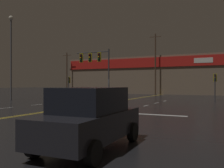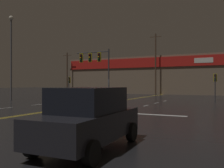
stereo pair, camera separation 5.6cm
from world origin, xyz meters
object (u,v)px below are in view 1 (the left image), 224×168
(traffic_signal_corner_northwest, at_px, (69,82))
(traffic_signal_corner_northeast, at_px, (215,81))
(streetlight_far_right, at_px, (11,47))
(traffic_signal_median, at_px, (95,61))
(parked_car, at_px, (90,118))

(traffic_signal_corner_northwest, bearing_deg, traffic_signal_corner_northeast, 1.11)
(traffic_signal_corner_northeast, xyz_separation_m, traffic_signal_corner_northwest, (-21.43, -0.41, -0.11))
(traffic_signal_corner_northeast, height_order, streetlight_far_right, streetlight_far_right)
(traffic_signal_median, height_order, traffic_signal_corner_northeast, traffic_signal_median)
(streetlight_far_right, xyz_separation_m, parked_car, (21.20, -16.21, -5.74))
(traffic_signal_corner_northeast, relative_size, parked_car, 0.75)
(traffic_signal_median, relative_size, streetlight_far_right, 0.53)
(traffic_signal_corner_northeast, relative_size, traffic_signal_corner_northwest, 1.04)
(parked_car, bearing_deg, traffic_signal_corner_northeast, 85.36)
(traffic_signal_median, bearing_deg, traffic_signal_corner_northwest, 136.63)
(traffic_signal_corner_northeast, distance_m, traffic_signal_corner_northwest, 21.43)
(streetlight_far_right, bearing_deg, parked_car, -37.40)
(traffic_signal_median, bearing_deg, traffic_signal_corner_northeast, 41.32)
(traffic_signal_corner_northwest, bearing_deg, traffic_signal_median, -43.37)
(streetlight_far_right, bearing_deg, traffic_signal_corner_northwest, 78.90)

